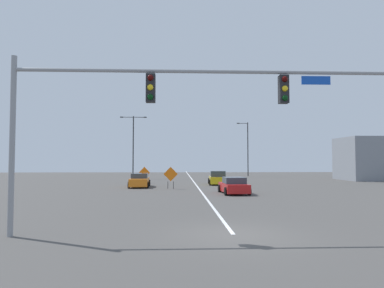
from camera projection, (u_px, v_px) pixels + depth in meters
The scene contains 11 objects.
ground at pixel (233, 235), 12.53m from camera, with size 130.54×130.54×0.00m, color #4C4947.
road_centre_stripe at pixel (192, 179), 48.72m from camera, with size 0.16×72.52×0.01m.
traffic_signal_assembly at pixel (158, 100), 12.64m from camera, with size 14.92×0.44×6.49m.
street_lamp_near_left at pixel (247, 147), 58.90m from camera, with size 1.94×0.24×9.17m.
street_lamp_mid_left at pixel (133, 142), 51.01m from camera, with size 3.92×0.24×9.24m.
construction_sign_left_lane at pixel (144, 173), 40.35m from camera, with size 1.34×0.36×1.94m.
construction_sign_median_near at pixel (171, 175), 32.47m from camera, with size 1.35×0.26×2.08m.
car_red_distant at pixel (234, 186), 27.91m from camera, with size 2.21×4.15×1.34m.
car_orange_passing at pixel (140, 181), 34.77m from camera, with size 2.10×4.31×1.38m.
car_yellow_mid at pixel (218, 178), 38.40m from camera, with size 2.15×4.11×1.52m.
roadside_building_east at pixel (373, 159), 47.24m from camera, with size 8.34×6.61×5.83m.
Camera 1 is at (-2.03, -12.60, 2.70)m, focal length 32.28 mm.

